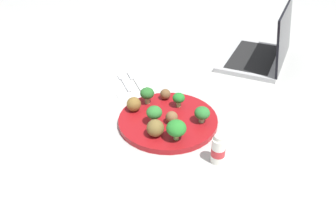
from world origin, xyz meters
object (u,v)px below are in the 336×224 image
at_px(broccoli_floret_front_left, 147,94).
at_px(yogurt_bottle, 218,150).
at_px(meatball_front_left, 165,94).
at_px(plate, 168,120).
at_px(napkin, 130,83).
at_px(broccoli_floret_mid_right, 179,98).
at_px(laptop, 262,52).
at_px(broccoli_floret_back_right, 202,113).
at_px(fork, 124,82).
at_px(meatball_back_left, 155,128).
at_px(knife, 135,80).
at_px(meatball_center, 134,104).
at_px(broccoli_floret_front_right, 176,128).
at_px(meatball_mid_left, 173,117).
at_px(broccoli_floret_far_rim, 154,113).

relative_size(broccoli_floret_front_left, yogurt_bottle, 0.65).
bearing_deg(broccoli_floret_front_left, meatball_front_left, -91.01).
bearing_deg(plate, meatball_front_left, -20.83).
bearing_deg(broccoli_floret_front_left, napkin, -0.80).
distance_m(broccoli_floret_mid_right, laptop, 0.47).
relative_size(plate, broccoli_floret_back_right, 6.05).
bearing_deg(yogurt_bottle, fork, 9.34).
distance_m(broccoli_floret_mid_right, meatball_back_left, 0.15).
bearing_deg(knife, meatball_center, 159.43).
height_order(broccoli_floret_mid_right, meatball_back_left, meatball_back_left).
xyz_separation_m(broccoli_floret_front_right, meatball_front_left, (0.19, -0.06, -0.02)).
height_order(broccoli_floret_front_left, meatball_mid_left, broccoli_floret_front_left).
bearing_deg(meatball_back_left, yogurt_bottle, -143.74).
xyz_separation_m(plate, broccoli_floret_far_rim, (-0.01, 0.04, 0.04)).
xyz_separation_m(broccoli_floret_mid_right, laptop, (0.17, -0.44, -0.00)).
distance_m(meatball_center, knife, 0.20).
xyz_separation_m(broccoli_floret_back_right, broccoli_floret_mid_right, (0.10, 0.02, -0.00)).
height_order(meatball_front_left, laptop, laptop).
distance_m(fork, laptop, 0.54).
height_order(broccoli_floret_back_right, broccoli_floret_mid_right, broccoli_floret_back_right).
xyz_separation_m(broccoli_floret_front_left, yogurt_bottle, (-0.29, -0.06, -0.01)).
bearing_deg(plate, broccoli_floret_front_right, 167.19).
bearing_deg(broccoli_floret_far_rim, broccoli_floret_front_left, -11.90).
distance_m(broccoli_floret_back_right, knife, 0.33).
bearing_deg(broccoli_floret_front_right, meatball_mid_left, -20.19).
relative_size(plate, knife, 1.92).
xyz_separation_m(broccoli_floret_front_right, knife, (0.36, -0.02, -0.04)).
bearing_deg(knife, yogurt_bottle, -174.96).
bearing_deg(broccoli_floret_front_right, yogurt_bottle, -149.24).
bearing_deg(napkin, broccoli_floret_back_right, -163.08).
relative_size(napkin, laptop, 0.44).
relative_size(broccoli_floret_back_right, knife, 0.32).
xyz_separation_m(broccoli_floret_back_right, meatball_front_left, (0.15, 0.04, -0.01)).
relative_size(broccoli_floret_front_right, broccoli_floret_mid_right, 1.28).
distance_m(broccoli_floret_front_right, broccoli_floret_back_right, 0.11).
height_order(broccoli_floret_front_left, broccoli_floret_far_rim, broccoli_floret_far_rim).
xyz_separation_m(broccoli_floret_far_rim, meatball_mid_left, (-0.02, -0.05, -0.02)).
bearing_deg(broccoli_floret_front_left, laptop, -77.58).
xyz_separation_m(broccoli_floret_back_right, napkin, (0.32, 0.10, -0.04)).
bearing_deg(broccoli_floret_far_rim, laptop, -67.90).
bearing_deg(meatball_mid_left, meatball_back_left, 116.09).
relative_size(broccoli_floret_far_rim, broccoli_floret_mid_right, 1.23).
bearing_deg(broccoli_floret_far_rim, meatball_mid_left, -108.81).
distance_m(plate, knife, 0.27).
height_order(meatball_front_left, napkin, meatball_front_left).
relative_size(plate, broccoli_floret_front_right, 5.06).
bearing_deg(yogurt_bottle, broccoli_floret_far_rim, 23.83).
bearing_deg(napkin, meatball_mid_left, -175.07).
height_order(broccoli_floret_front_right, fork, broccoli_floret_front_right).
distance_m(broccoli_floret_far_rim, broccoli_floret_mid_right, 0.11).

